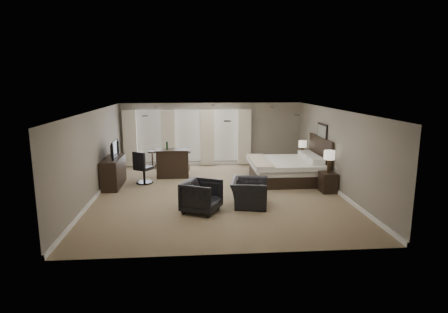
{
  "coord_description": "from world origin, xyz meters",
  "views": [
    {
      "loc": [
        -0.75,
        -11.28,
        3.43
      ],
      "look_at": [
        0.2,
        0.4,
        1.1
      ],
      "focal_mm": 30.0,
      "sensor_mm": 36.0,
      "label": 1
    }
  ],
  "objects": [
    {
      "name": "dresser",
      "position": [
        -3.45,
        1.12,
        0.48
      ],
      "size": [
        0.54,
        1.67,
        0.97
      ],
      "primitive_type": "cube",
      "color": "black",
      "rests_on": "ground"
    },
    {
      "name": "bed",
      "position": [
        2.58,
        1.34,
        0.77
      ],
      "size": [
        2.43,
        2.32,
        1.55
      ],
      "primitive_type": "cube",
      "color": "silver",
      "rests_on": "ground"
    },
    {
      "name": "wall_art",
      "position": [
        3.7,
        1.34,
        1.75
      ],
      "size": [
        0.04,
        0.96,
        0.56
      ],
      "primitive_type": "cube",
      "color": "slate",
      "rests_on": "room"
    },
    {
      "name": "nightstand_far",
      "position": [
        3.47,
        2.79,
        0.28
      ],
      "size": [
        0.42,
        0.51,
        0.56
      ],
      "primitive_type": "cube",
      "color": "black",
      "rests_on": "ground"
    },
    {
      "name": "bar_counter",
      "position": [
        -1.54,
        2.19,
        0.52
      ],
      "size": [
        1.2,
        0.62,
        1.04
      ],
      "primitive_type": "cube",
      "color": "black",
      "rests_on": "ground"
    },
    {
      "name": "tv",
      "position": [
        -3.45,
        1.12,
        1.03
      ],
      "size": [
        0.57,
        1.0,
        0.13
      ],
      "primitive_type": "imported",
      "rotation": [
        0.0,
        0.0,
        1.57
      ],
      "color": "black",
      "rests_on": "dresser"
    },
    {
      "name": "armchair_near",
      "position": [
        0.78,
        -1.23,
        0.5
      ],
      "size": [
        0.96,
        1.27,
        1.0
      ],
      "primitive_type": "imported",
      "rotation": [
        0.0,
        0.0,
        1.36
      ],
      "color": "black",
      "rests_on": "ground"
    },
    {
      "name": "window_bay",
      "position": [
        -1.0,
        4.11,
        1.2
      ],
      "size": [
        5.25,
        0.2,
        2.3
      ],
      "color": "silver",
      "rests_on": "room"
    },
    {
      "name": "armchair_far",
      "position": [
        -0.57,
        -1.65,
        0.47
      ],
      "size": [
        1.17,
        1.19,
        0.94
      ],
      "primitive_type": "imported",
      "rotation": [
        0.0,
        0.0,
        1.13
      ],
      "color": "black",
      "rests_on": "ground"
    },
    {
      "name": "lamp_near",
      "position": [
        3.47,
        -0.11,
        0.98
      ],
      "size": [
        0.34,
        0.34,
        0.71
      ],
      "primitive_type": "cube",
      "color": "beige",
      "rests_on": "nightstand_near"
    },
    {
      "name": "nightstand_near",
      "position": [
        3.47,
        -0.11,
        0.31
      ],
      "size": [
        0.47,
        0.58,
        0.63
      ],
      "primitive_type": "cube",
      "color": "black",
      "rests_on": "ground"
    },
    {
      "name": "room",
      "position": [
        0.0,
        0.0,
        1.3
      ],
      "size": [
        7.6,
        8.6,
        2.64
      ],
      "color": "#806D51",
      "rests_on": "ground"
    },
    {
      "name": "desk_chair",
      "position": [
        -2.48,
        1.43,
        0.57
      ],
      "size": [
        0.8,
        0.8,
        1.13
      ],
      "primitive_type": "cube",
      "rotation": [
        0.0,
        0.0,
        2.56
      ],
      "color": "black",
      "rests_on": "ground"
    },
    {
      "name": "bar_stool_right",
      "position": [
        -1.07,
        3.17,
        0.39
      ],
      "size": [
        0.38,
        0.38,
        0.78
      ],
      "primitive_type": "cube",
      "rotation": [
        0.0,
        0.0,
        -0.01
      ],
      "color": "black",
      "rests_on": "ground"
    },
    {
      "name": "lamp_far",
      "position": [
        3.47,
        2.79,
        0.88
      ],
      "size": [
        0.31,
        0.31,
        0.65
      ],
      "primitive_type": "cube",
      "color": "beige",
      "rests_on": "nightstand_far"
    },
    {
      "name": "bar_stool_left",
      "position": [
        -2.42,
        3.51,
        0.37
      ],
      "size": [
        0.36,
        0.36,
        0.75
      ],
      "primitive_type": "cube",
      "rotation": [
        0.0,
        0.0,
        -0.02
      ],
      "color": "black",
      "rests_on": "ground"
    }
  ]
}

